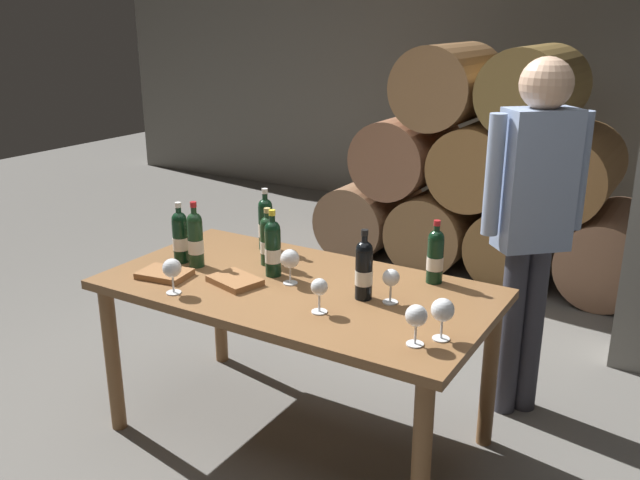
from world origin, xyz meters
TOP-DOWN VIEW (x-y plane):
  - ground_plane at (0.00, 0.00)m, footprint 14.00×14.00m
  - cellar_back_wall at (0.00, 4.20)m, footprint 10.00×0.24m
  - barrel_stack at (-0.00, 2.60)m, footprint 2.49×0.90m
  - dining_table at (0.00, 0.00)m, footprint 1.70×0.90m
  - wine_bottle_0 at (-0.26, 0.15)m, footprint 0.07×0.07m
  - wine_bottle_1 at (-0.15, 0.05)m, footprint 0.07×0.07m
  - wine_bottle_2 at (-0.39, 0.33)m, footprint 0.07×0.07m
  - wine_bottle_3 at (-0.63, -0.03)m, footprint 0.07×0.07m
  - wine_bottle_4 at (0.32, 0.02)m, footprint 0.07×0.07m
  - wine_bottle_5 at (-0.53, -0.04)m, footprint 0.07×0.07m
  - wine_bottle_6 at (0.50, 0.34)m, footprint 0.07×0.07m
  - wine_glass_0 at (0.67, -0.26)m, footprint 0.08×0.08m
  - wine_glass_1 at (0.43, 0.04)m, footprint 0.07×0.07m
  - wine_glass_2 at (0.73, -0.17)m, footprint 0.09×0.09m
  - wine_glass_3 at (-0.03, -0.00)m, footprint 0.08×0.08m
  - wine_glass_4 at (0.23, -0.19)m, footprint 0.07×0.07m
  - wine_glass_5 at (-0.40, -0.35)m, footprint 0.08×0.08m
  - tasting_notebook at (-0.24, -0.13)m, footprint 0.25×0.21m
  - leather_ledger at (-0.56, -0.22)m, footprint 0.24×0.19m
  - sommelier_presenting at (0.81, 0.75)m, footprint 0.38×0.36m

SIDE VIEW (x-z plane):
  - ground_plane at x=0.00m, z-range 0.00..0.00m
  - dining_table at x=0.00m, z-range 0.29..1.05m
  - barrel_stack at x=0.00m, z-range -0.12..1.57m
  - tasting_notebook at x=-0.24m, z-range 0.76..0.79m
  - leather_ledger at x=-0.56m, z-range 0.76..0.79m
  - wine_glass_4 at x=0.23m, z-range 0.79..0.93m
  - wine_glass_1 at x=0.43m, z-range 0.79..0.94m
  - wine_glass_0 at x=0.67m, z-range 0.79..0.95m
  - wine_glass_5 at x=-0.40m, z-range 0.79..0.95m
  - wine_glass_3 at x=-0.03m, z-range 0.79..0.95m
  - wine_glass_2 at x=0.73m, z-range 0.79..0.95m
  - wine_bottle_0 at x=-0.26m, z-range 0.74..1.02m
  - wine_bottle_6 at x=0.50m, z-range 0.74..1.03m
  - wine_bottle_3 at x=-0.63m, z-range 0.74..1.03m
  - wine_bottle_4 at x=0.32m, z-range 0.74..1.04m
  - wine_bottle_1 at x=-0.15m, z-range 0.74..1.05m
  - wine_bottle_2 at x=-0.39m, z-range 0.74..1.05m
  - wine_bottle_5 at x=-0.53m, z-range 0.74..1.05m
  - sommelier_presenting at x=0.81m, z-range 0.19..1.90m
  - cellar_back_wall at x=0.00m, z-range 0.00..2.80m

